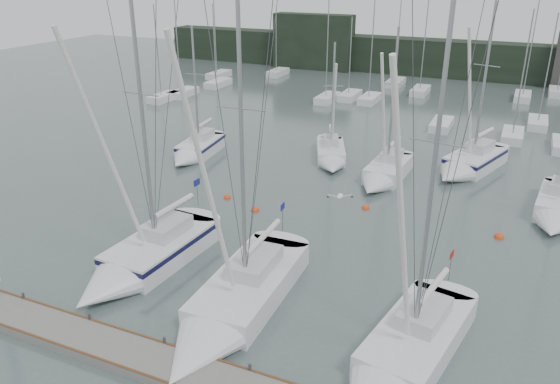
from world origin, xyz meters
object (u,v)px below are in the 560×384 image
at_px(sailboat_mid_a, 195,151).
at_px(sailboat_mid_d, 467,165).
at_px(sailboat_mid_c, 383,175).
at_px(buoy_b, 366,208).
at_px(sailboat_mid_b, 331,157).
at_px(sailboat_near_left, 139,263).
at_px(buoy_d, 499,238).
at_px(sailboat_near_center, 227,313).
at_px(buoy_c, 227,198).
at_px(sailboat_mid_e, 557,211).
at_px(buoy_a, 255,211).
at_px(sailboat_near_right, 398,364).

bearing_deg(sailboat_mid_a, sailboat_mid_d, 7.94).
bearing_deg(sailboat_mid_c, buoy_b, -84.90).
bearing_deg(sailboat_mid_c, sailboat_mid_b, 156.58).
height_order(sailboat_near_left, buoy_b, sailboat_near_left).
bearing_deg(sailboat_mid_a, buoy_d, -18.09).
xyz_separation_m(sailboat_near_center, buoy_c, (-7.01, 12.43, -0.56)).
height_order(sailboat_mid_e, buoy_c, sailboat_mid_e).
bearing_deg(sailboat_near_left, sailboat_mid_e, 42.40).
height_order(sailboat_mid_c, buoy_d, sailboat_mid_c).
distance_m(sailboat_near_center, sailboat_mid_d, 25.38).
distance_m(sailboat_mid_a, buoy_b, 16.37).
bearing_deg(buoy_a, sailboat_near_right, -43.76).
height_order(sailboat_near_center, sailboat_near_right, sailboat_near_center).
bearing_deg(sailboat_mid_d, sailboat_mid_a, -147.16).
bearing_deg(sailboat_mid_b, sailboat_mid_c, -48.15).
bearing_deg(sailboat_near_center, sailboat_mid_a, 124.16).
relative_size(sailboat_mid_c, buoy_a, 21.02).
bearing_deg(sailboat_mid_d, sailboat_near_center, -88.94).
relative_size(sailboat_near_left, buoy_a, 27.89).
relative_size(sailboat_near_left, buoy_d, 26.80).
distance_m(sailboat_near_left, sailboat_near_right, 14.19).
bearing_deg(sailboat_mid_c, buoy_c, -138.12).
distance_m(buoy_a, buoy_d, 15.10).
xyz_separation_m(buoy_a, buoy_c, (-2.70, 1.08, 0.00)).
height_order(sailboat_mid_b, buoy_b, sailboat_mid_b).
bearing_deg(buoy_a, sailboat_mid_e, 20.15).
relative_size(buoy_b, buoy_d, 0.90).
bearing_deg(sailboat_mid_e, sailboat_mid_a, -175.84).
bearing_deg(buoy_b, sailboat_near_left, -123.63).
xyz_separation_m(sailboat_near_right, sailboat_mid_d, (-0.30, 24.46, 0.10)).
bearing_deg(sailboat_near_right, sailboat_mid_e, 82.44).
bearing_deg(buoy_a, sailboat_mid_b, 82.04).
distance_m(sailboat_near_left, sailboat_mid_a, 18.37).
bearing_deg(sailboat_mid_c, sailboat_near_left, -111.83).
xyz_separation_m(sailboat_mid_a, buoy_c, (6.62, -6.30, -0.59)).
height_order(sailboat_mid_a, buoy_b, sailboat_mid_a).
xyz_separation_m(sailboat_near_center, buoy_d, (10.58, 13.88, -0.56)).
height_order(sailboat_mid_d, buoy_b, sailboat_mid_d).
distance_m(sailboat_near_left, sailboat_mid_d, 26.26).
bearing_deg(sailboat_near_center, sailboat_mid_c, 82.12).
relative_size(sailboat_mid_b, sailboat_mid_c, 0.86).
relative_size(sailboat_near_center, sailboat_near_right, 1.03).
bearing_deg(buoy_d, sailboat_near_center, -127.30).
bearing_deg(sailboat_mid_e, sailboat_mid_d, 140.27).
relative_size(sailboat_mid_d, buoy_a, 24.16).
height_order(sailboat_near_center, sailboat_mid_a, sailboat_near_center).
height_order(sailboat_mid_d, sailboat_mid_e, sailboat_mid_d).
bearing_deg(sailboat_mid_c, buoy_d, -30.84).
relative_size(sailboat_near_center, sailboat_mid_d, 1.19).
height_order(sailboat_near_left, sailboat_mid_b, sailboat_near_left).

